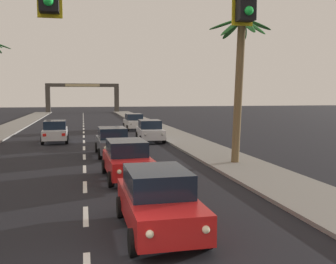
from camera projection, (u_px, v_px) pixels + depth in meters
The scene contains 11 objects.
sidewalk_right at pixel (194, 144), 28.15m from camera, with size 3.20×110.00×0.14m, color gray.
lane_markings at pixel (90, 146), 27.42m from camera, with size 4.28×89.57×0.01m.
traffic_signal_mast at pixel (251, 27), 7.33m from camera, with size 10.79×0.41×7.07m.
sedan_lead_at_stop_bar at pixel (158, 200), 10.39m from camera, with size 1.97×4.46×1.68m.
sedan_third_in_queue at pixel (127, 159), 16.94m from camera, with size 2.07×4.50×1.68m.
sedan_fifth_in_queue at pixel (113, 141), 23.48m from camera, with size 2.04×4.49×1.68m.
sedan_oncoming_far at pixel (55, 131), 29.90m from camera, with size 2.02×4.48×1.68m.
sedan_parked_nearest_kerb at pixel (134, 122), 40.25m from camera, with size 2.01×4.47×1.68m.
sedan_parked_mid_kerb at pixel (150, 131), 30.30m from camera, with size 2.07×4.50×1.68m.
palm_right_second at pixel (240, 65), 19.94m from camera, with size 3.42×3.10×7.81m.
town_gateway_arch at pixel (83, 93), 78.59m from camera, with size 14.56×0.90×5.89m.
Camera 1 is at (-0.01, -6.88, 3.68)m, focal length 41.39 mm.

